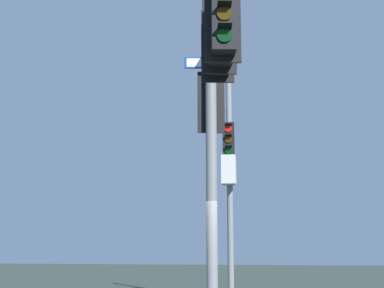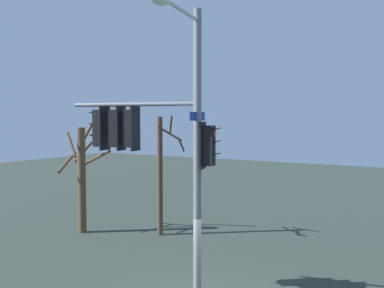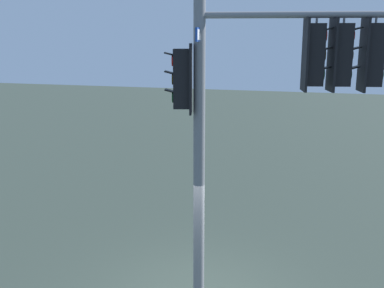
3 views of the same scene
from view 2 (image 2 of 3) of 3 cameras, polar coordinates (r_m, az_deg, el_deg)
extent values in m
cylinder|color=slate|center=(11.99, 0.71, -2.19)|extent=(0.22, 0.22, 8.27)
cylinder|color=silver|center=(11.10, -1.48, 17.24)|extent=(2.42, 0.57, 0.10)
ellipsoid|color=silver|center=(9.99, -4.21, 18.33)|extent=(0.66, 0.47, 0.20)
cylinder|color=slate|center=(12.73, -7.75, 5.18)|extent=(0.87, 3.91, 0.12)
cube|color=black|center=(12.78, -8.13, 2.03)|extent=(0.41, 0.37, 1.10)
cube|color=black|center=(12.70, -7.45, 2.03)|extent=(0.56, 0.16, 1.30)
cylinder|color=red|center=(12.85, -8.80, 3.55)|extent=(0.22, 0.08, 0.22)
cube|color=black|center=(12.89, -9.10, 4.08)|extent=(0.24, 0.20, 0.06)
cylinder|color=#352504|center=(12.85, -8.79, 2.03)|extent=(0.22, 0.08, 0.22)
cube|color=black|center=(12.89, -9.09, 2.57)|extent=(0.24, 0.20, 0.06)
cylinder|color=black|center=(12.87, -8.77, 0.52)|extent=(0.22, 0.08, 0.22)
cube|color=black|center=(12.90, -9.07, 1.06)|extent=(0.24, 0.20, 0.06)
cylinder|color=slate|center=(12.78, -8.16, 4.83)|extent=(0.04, 0.04, 0.15)
cube|color=black|center=(13.01, -9.97, 2.04)|extent=(0.42, 0.38, 1.10)
cube|color=black|center=(12.93, -9.30, 2.04)|extent=(0.55, 0.17, 1.30)
cylinder|color=red|center=(13.08, -10.63, 3.53)|extent=(0.22, 0.08, 0.22)
cube|color=black|center=(13.12, -10.92, 4.05)|extent=(0.24, 0.21, 0.06)
cylinder|color=#352504|center=(13.08, -10.61, 2.04)|extent=(0.22, 0.08, 0.22)
cube|color=black|center=(13.12, -10.91, 2.56)|extent=(0.24, 0.21, 0.06)
cylinder|color=black|center=(13.10, -10.59, 0.55)|extent=(0.22, 0.08, 0.22)
cube|color=black|center=(13.13, -10.89, 1.08)|extent=(0.24, 0.21, 0.06)
cylinder|color=slate|center=(13.01, -10.00, 4.79)|extent=(0.04, 0.04, 0.15)
cube|color=black|center=(13.29, -12.02, 2.04)|extent=(0.41, 0.36, 1.10)
cube|color=black|center=(13.20, -11.40, 2.04)|extent=(0.56, 0.14, 1.30)
cylinder|color=red|center=(13.38, -12.63, 3.50)|extent=(0.22, 0.07, 0.22)
cube|color=black|center=(13.42, -12.91, 4.01)|extent=(0.23, 0.20, 0.06)
cylinder|color=#352504|center=(13.38, -12.61, 2.04)|extent=(0.22, 0.07, 0.22)
cube|color=black|center=(13.42, -12.89, 2.56)|extent=(0.23, 0.20, 0.06)
cylinder|color=black|center=(13.39, -12.59, 0.59)|extent=(0.22, 0.07, 0.22)
cube|color=black|center=(13.43, -12.87, 1.11)|extent=(0.23, 0.20, 0.06)
cylinder|color=slate|center=(13.29, -12.05, 4.74)|extent=(0.04, 0.04, 0.15)
cube|color=black|center=(11.85, 2.22, -0.20)|extent=(0.42, 0.38, 1.10)
cube|color=black|center=(11.89, 1.43, -0.19)|extent=(0.55, 0.18, 1.30)
cylinder|color=red|center=(11.79, 3.00, 1.43)|extent=(0.22, 0.08, 0.22)
cube|color=black|center=(11.77, 3.36, 2.01)|extent=(0.24, 0.21, 0.06)
cylinder|color=#352504|center=(11.81, 2.99, -0.22)|extent=(0.22, 0.08, 0.22)
cube|color=black|center=(11.78, 3.35, 0.36)|extent=(0.24, 0.21, 0.06)
cylinder|color=black|center=(11.83, 2.99, -1.86)|extent=(0.22, 0.08, 0.22)
cube|color=black|center=(11.80, 3.34, -1.29)|extent=(0.24, 0.21, 0.06)
cube|color=navy|center=(11.93, 0.71, 3.67)|extent=(1.09, 0.21, 0.24)
cube|color=white|center=(11.93, 0.63, 3.67)|extent=(0.99, 0.17, 0.18)
cylinder|color=#533428|center=(19.68, -4.25, -4.24)|extent=(0.25, 0.25, 5.37)
cylinder|color=#533428|center=(19.39, -1.42, -0.08)|extent=(1.83, 0.93, 0.80)
cylinder|color=#533428|center=(18.99, -2.93, 1.36)|extent=(1.40, 0.45, 0.74)
cylinder|color=#533428|center=(19.53, -2.79, 2.59)|extent=(0.90, 0.73, 0.82)
cylinder|color=brown|center=(20.72, -14.30, -4.64)|extent=(0.37, 0.37, 4.88)
cylinder|color=brown|center=(20.99, -16.10, -2.31)|extent=(1.51, 0.56, 0.90)
cylinder|color=brown|center=(20.97, -13.10, 2.37)|extent=(0.17, 1.41, 1.77)
cylinder|color=brown|center=(20.39, -15.59, -0.06)|extent=(0.52, 1.00, 1.15)
cylinder|color=brown|center=(21.27, -12.60, -1.87)|extent=(0.16, 1.90, 0.92)
cylinder|color=brown|center=(20.97, -14.09, -1.00)|extent=(0.58, 0.84, 1.03)
camera|label=1|loc=(19.42, -30.81, -8.01)|focal=51.70mm
camera|label=3|loc=(20.36, 7.04, 3.31)|focal=42.98mm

